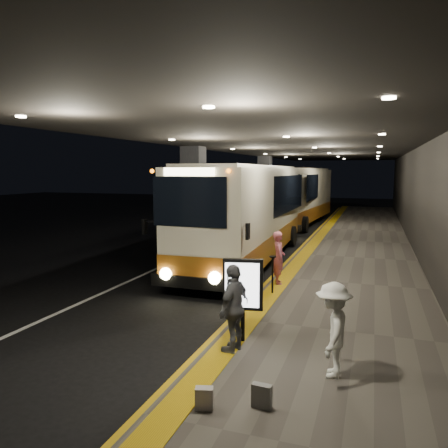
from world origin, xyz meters
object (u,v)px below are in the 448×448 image
Objects in this scene: passenger_waiting_white at (333,329)px; passenger_waiting_grey at (234,308)px; coach_second at (298,199)px; coach_main at (248,217)px; stanchion_post at (273,275)px; bag_plain at (204,398)px; bag_polka at (262,396)px; info_sign at (243,286)px; passenger_boarding at (279,258)px.

passenger_waiting_grey is at bearing -103.22° from passenger_waiting_white.
coach_second reaches higher than passenger_waiting_white.
coach_main is 5.14m from stanchion_post.
bag_polka is at bearing 21.76° from bag_plain.
bag_plain is (-1.58, -1.61, -0.61)m from passenger_waiting_white.
passenger_waiting_white is 4.79m from stanchion_post.
passenger_waiting_white is (4.07, -20.84, -0.76)m from coach_second.
info_sign is at bearing 113.03° from bag_polka.
coach_second is 6.94× the size of passenger_waiting_grey.
passenger_waiting_white is (3.97, -8.98, -0.78)m from coach_main.
passenger_boarding is at bearing -63.53° from coach_main.
coach_main is 1.01× the size of coach_second.
passenger_boarding is 5.79m from passenger_waiting_white.
stanchion_post is at bearing -68.75° from coach_main.
bag_plain is at bearing -79.76° from coach_second.
coach_second reaches higher than info_sign.
bag_polka is at bearing -32.98° from passenger_waiting_white.
bag_polka is at bearing 171.53° from passenger_boarding.
passenger_waiting_white is (2.03, -5.43, -0.01)m from passenger_boarding.
info_sign is at bearing 94.26° from bag_plain.
passenger_waiting_white is 1.53× the size of stanchion_post.
passenger_waiting_grey is at bearing -77.94° from coach_main.
stanchion_post is (2.10, -16.47, -1.03)m from coach_second.
passenger_waiting_grey reaches higher than passenger_waiting_white.
passenger_waiting_white is 2.34m from bag_plain.
bag_plain is at bearing -44.99° from passenger_waiting_white.
passenger_boarding is 1.10m from stanchion_post.
coach_second is at bearing -169.50° from passenger_waiting_white.
bag_polka is at bearing 39.92° from passenger_waiting_grey.
passenger_waiting_grey is (-1.79, 0.40, 0.05)m from passenger_waiting_white.
stanchion_post is (-1.97, 4.36, -0.27)m from passenger_waiting_white.
stanchion_post is (-1.13, 5.68, 0.33)m from bag_polka.
coach_second is (-0.10, 11.86, -0.01)m from coach_main.
info_sign is (2.20, -8.10, -0.45)m from coach_main.
bag_plain is at bearing -97.51° from info_sign.
info_sign is at bearing -171.89° from passenger_waiting_grey.
coach_second is 20.09m from info_sign.
coach_main is 36.87× the size of bag_plain.
stanchion_post is at bearing -78.81° from coach_second.
coach_main is at bearing 93.42° from info_sign.
passenger_waiting_grey is at bearing -104.51° from info_sign.
passenger_boarding is (1.94, -3.55, -0.77)m from coach_main.
passenger_waiting_grey reaches higher than bag_plain.
bag_polka reaches higher than bag_plain.
info_sign is (0.02, 0.48, 0.28)m from passenger_waiting_grey.
coach_second reaches higher than bag_polka.
bag_plain is 6.00m from stanchion_post.
stanchion_post is (-0.18, 3.96, -0.31)m from passenger_waiting_grey.
coach_second is 20.57m from passenger_waiting_grey.
coach_second is at bearing 88.28° from coach_main.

